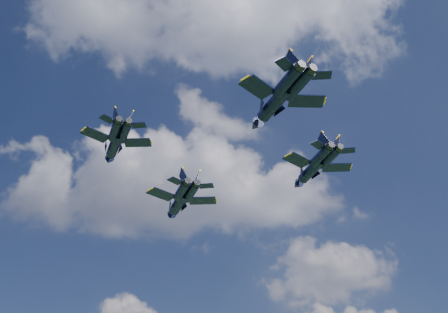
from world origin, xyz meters
The scene contains 4 objects.
jet_lead centered at (-8.90, 23.42, 65.19)m, with size 12.72×17.62×4.18m.
jet_left centered at (-15.93, 0.20, 63.73)m, with size 10.22×14.11×3.36m.
jet_right centered at (15.33, 12.25, 65.21)m, with size 11.78×16.33×3.88m.
jet_slot centered at (8.58, -6.37, 65.76)m, with size 12.71×17.28×4.16m.
Camera 1 is at (5.08, -71.95, 17.15)m, focal length 45.00 mm.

